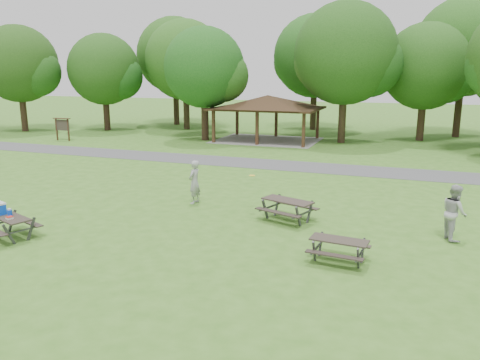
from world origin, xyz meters
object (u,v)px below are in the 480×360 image
frisbee_catcher (454,212)px  picnic_table_middle (287,205)px  frisbee_thrower (194,182)px  picnic_table_near (6,217)px

frisbee_catcher → picnic_table_middle: bearing=70.1°
picnic_table_middle → frisbee_thrower: frisbee_thrower is taller
picnic_table_near → frisbee_catcher: (14.40, 5.09, 0.24)m
picnic_table_near → frisbee_thrower: (4.20, 6.12, 0.23)m
picnic_table_near → frisbee_catcher: frisbee_catcher is taller
picnic_table_near → frisbee_catcher: bearing=19.5°
picnic_table_near → picnic_table_middle: size_ratio=0.93×
picnic_table_near → frisbee_catcher: 15.27m
frisbee_thrower → frisbee_catcher: (10.20, -1.03, 0.01)m
picnic_table_middle → frisbee_catcher: size_ratio=1.23×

